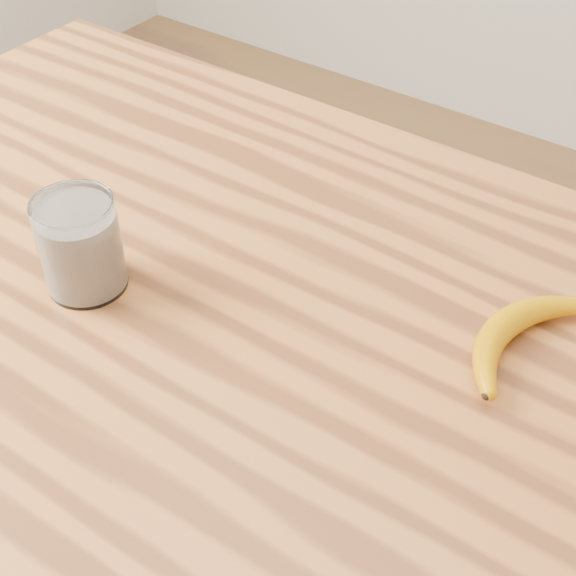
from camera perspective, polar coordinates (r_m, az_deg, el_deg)
The scene contains 3 objects.
table at distance 1.02m, azimuth -6.49°, elevation -3.78°, with size 1.20×0.80×0.90m.
smoothie_glass at distance 0.89m, azimuth -14.53°, elevation 2.88°, with size 0.09×0.09×0.11m.
banana at distance 0.86m, azimuth 15.12°, elevation -2.51°, with size 0.10×0.26×0.03m, color #C88200, non-canonical shape.
Camera 1 is at (0.50, -0.51, 1.50)m, focal length 50.00 mm.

